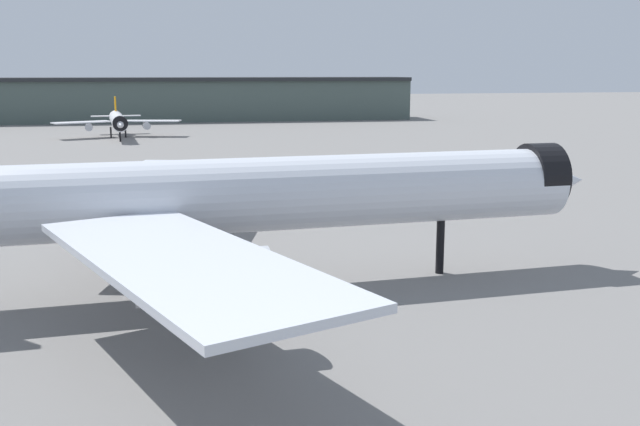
{
  "coord_description": "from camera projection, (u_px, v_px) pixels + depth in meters",
  "views": [
    {
      "loc": [
        -7.98,
        -49.21,
        16.35
      ],
      "look_at": [
        4.47,
        4.06,
        5.57
      ],
      "focal_mm": 40.61,
      "sensor_mm": 36.0,
      "label": 1
    }
  ],
  "objects": [
    {
      "name": "baggage_cart_trailing",
      "position": [
        237.0,
        195.0,
        91.07
      ],
      "size": [
        2.87,
        2.83,
        1.82
      ],
      "rotation": [
        0.0,
        0.0,
        5.58
      ],
      "color": "black",
      "rests_on": "ground"
    },
    {
      "name": "airliner_near_gate",
      "position": [
        217.0,
        198.0,
        53.4
      ],
      "size": [
        61.93,
        56.61,
        16.15
      ],
      "rotation": [
        0.0,
        0.0,
        0.04
      ],
      "color": "silver",
      "rests_on": "ground"
    },
    {
      "name": "ground",
      "position": [
        272.0,
        302.0,
        51.96
      ],
      "size": [
        900.0,
        900.0,
        0.0
      ],
      "primitive_type": "plane",
      "color": "slate"
    },
    {
      "name": "terminal_building",
      "position": [
        132.0,
        99.0,
        236.08
      ],
      "size": [
        181.18,
        27.03,
        28.34
      ],
      "rotation": [
        0.0,
        0.0,
        -0.03
      ],
      "color": "#475651",
      "rests_on": "ground"
    },
    {
      "name": "airliner_far_taxiway",
      "position": [
        118.0,
        121.0,
        177.77
      ],
      "size": [
        31.52,
        34.63,
        9.71
      ],
      "rotation": [
        0.0,
        0.0,
        4.79
      ],
      "color": "white",
      "rests_on": "ground"
    }
  ]
}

